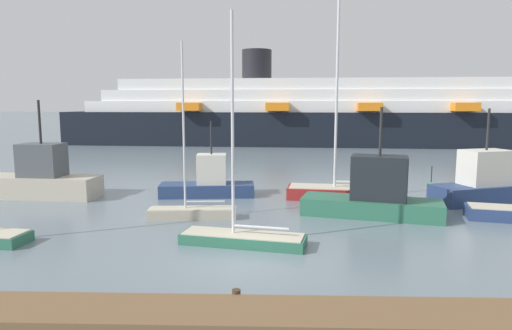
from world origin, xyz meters
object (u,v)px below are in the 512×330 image
object	(u,v)px
sailboat_4	(343,189)
fishing_boat_2	(374,195)
fishing_boat_1	(39,179)
fishing_boat_3	(487,184)
sailboat_3	(243,235)
channel_buoy_1	(431,186)
cruise_ship	(362,115)
sailboat_2	(192,210)
fishing_boat_0	(209,182)

from	to	relation	value
sailboat_4	fishing_boat_2	distance (m)	4.22
fishing_boat_1	fishing_boat_3	world-z (taller)	fishing_boat_1
sailboat_3	channel_buoy_1	xyz separation A→B (m)	(11.72, 11.89, -0.12)
fishing_boat_3	cruise_ship	distance (m)	37.59
sailboat_2	fishing_boat_1	distance (m)	11.35
fishing_boat_0	cruise_ship	world-z (taller)	cruise_ship
sailboat_2	cruise_ship	world-z (taller)	cruise_ship
fishing_boat_1	channel_buoy_1	world-z (taller)	fishing_boat_1
sailboat_3	channel_buoy_1	size ratio (longest dim) A/B	5.66
fishing_boat_0	channel_buoy_1	world-z (taller)	fishing_boat_0
fishing_boat_3	cruise_ship	size ratio (longest dim) A/B	0.09
sailboat_2	sailboat_3	distance (m)	4.98
sailboat_2	fishing_boat_0	bearing A→B (deg)	-94.68
fishing_boat_0	fishing_boat_1	bearing A→B (deg)	178.70
fishing_boat_0	cruise_ship	bearing A→B (deg)	60.48
fishing_boat_1	fishing_boat_3	size ratio (longest dim) A/B	1.08
fishing_boat_3	channel_buoy_1	xyz separation A→B (m)	(-1.96, 3.52, -0.79)
sailboat_3	cruise_ship	distance (m)	48.03
sailboat_2	sailboat_4	bearing A→B (deg)	-153.49
sailboat_3	fishing_boat_2	world-z (taller)	sailboat_3
sailboat_3	fishing_boat_1	size ratio (longest dim) A/B	1.21
sailboat_3	cruise_ship	bearing A→B (deg)	-94.89
sailboat_4	fishing_boat_1	distance (m)	18.51
fishing_boat_0	fishing_boat_2	world-z (taller)	fishing_boat_2
channel_buoy_1	fishing_boat_1	bearing A→B (deg)	-173.31
sailboat_4	fishing_boat_3	size ratio (longest dim) A/B	1.88
fishing_boat_1	cruise_ship	world-z (taller)	cruise_ship
sailboat_2	sailboat_3	bearing A→B (deg)	120.02
sailboat_4	cruise_ship	bearing A→B (deg)	-94.91
sailboat_2	fishing_boat_3	world-z (taller)	sailboat_2
fishing_boat_3	cruise_ship	world-z (taller)	cruise_ship
sailboat_4	fishing_boat_1	xyz separation A→B (m)	(-18.50, 0.01, 0.53)
fishing_boat_2	cruise_ship	distance (m)	41.73
sailboat_3	sailboat_4	xyz separation A→B (m)	(5.49, 8.98, 0.17)
sailboat_2	cruise_ship	size ratio (longest dim) A/B	0.10
channel_buoy_1	fishing_boat_3	bearing A→B (deg)	-60.89
fishing_boat_2	fishing_boat_1	bearing A→B (deg)	-176.86
sailboat_4	channel_buoy_1	distance (m)	6.88
sailboat_4	channel_buoy_1	size ratio (longest dim) A/B	8.16
sailboat_2	fishing_boat_0	size ratio (longest dim) A/B	1.46
fishing_boat_2	cruise_ship	xyz separation A→B (m)	(7.43, 40.95, 3.04)
fishing_boat_1	channel_buoy_1	distance (m)	24.92
fishing_boat_1	fishing_boat_3	bearing A→B (deg)	4.00
sailboat_4	fishing_boat_1	world-z (taller)	sailboat_4
fishing_boat_0	channel_buoy_1	distance (m)	14.60
sailboat_3	fishing_boat_0	bearing A→B (deg)	-62.48
fishing_boat_1	fishing_boat_3	distance (m)	26.70
fishing_boat_0	fishing_boat_2	distance (m)	10.27
sailboat_2	cruise_ship	distance (m)	45.05
sailboat_4	fishing_boat_0	size ratio (longest dim) A/B	2.26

